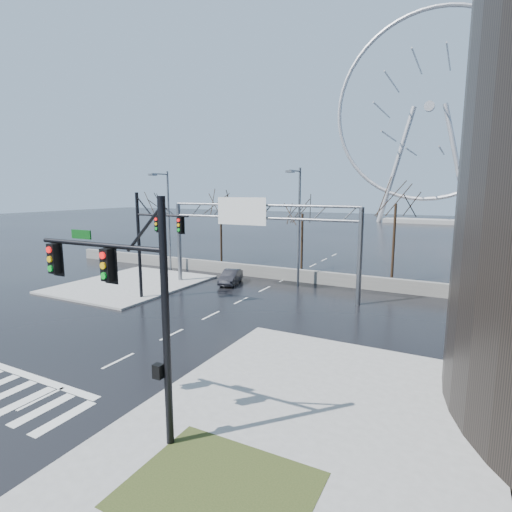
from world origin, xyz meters
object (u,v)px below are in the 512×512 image
Objects in this scene: sign_gantry at (255,228)px; ferris_wheel at (429,114)px; signal_mast_near at (131,295)px; car at (231,277)px; signal_mast_far at (150,236)px.

sign_gantry is 82.91m from ferris_wheel.
car is at bearing 112.98° from signal_mast_near.
sign_gantry is (5.49, 6.00, 0.35)m from signal_mast_far.
signal_mast_near is 1.00× the size of signal_mast_far.
sign_gantry reaches higher than car.
ferris_wheel is (-0.14, 99.04, 21.26)m from signal_mast_near.
ferris_wheel is (5.38, 80.04, 20.95)m from sign_gantry.
car is at bearing -96.17° from ferris_wheel.
signal_mast_near is 2.13× the size of car.
signal_mast_near reaches higher than sign_gantry.
ferris_wheel is (10.87, 86.04, 21.30)m from signal_mast_far.
car is (-8.51, -78.65, -25.52)m from ferris_wheel.
signal_mast_near is 19.79m from sign_gantry.
signal_mast_near is 101.29m from ferris_wheel.
sign_gantry is 4.36× the size of car.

